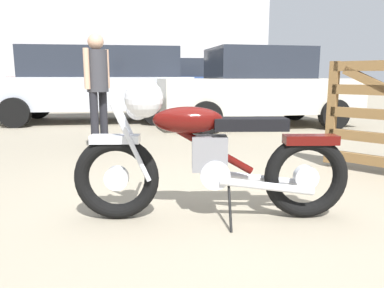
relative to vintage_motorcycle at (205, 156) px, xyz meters
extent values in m
plane|color=gray|center=(0.16, 0.12, -0.49)|extent=(80.00, 80.00, 0.00)
torus|color=black|center=(-0.63, 0.21, -0.17)|extent=(0.64, 0.29, 0.64)
cylinder|color=silver|center=(-0.63, 0.21, -0.17)|extent=(0.20, 0.13, 0.18)
torus|color=black|center=(0.75, -0.20, -0.17)|extent=(0.64, 0.29, 0.64)
cylinder|color=silver|center=(0.75, -0.20, -0.17)|extent=(0.20, 0.13, 0.18)
cube|color=silver|center=(-0.63, 0.21, 0.13)|extent=(0.38, 0.23, 0.06)
cube|color=#4C0C0A|center=(0.77, -0.20, 0.12)|extent=(0.42, 0.24, 0.07)
cylinder|color=silver|center=(-0.53, 0.11, 0.11)|extent=(0.28, 0.12, 0.58)
cylinder|color=silver|center=(-0.49, 0.25, 0.11)|extent=(0.28, 0.12, 0.58)
sphere|color=silver|center=(-0.47, 0.16, 0.35)|extent=(0.17, 0.17, 0.17)
cylinder|color=silver|center=(-0.39, 0.14, 0.42)|extent=(0.20, 0.60, 0.03)
sphere|color=silver|center=(-0.47, -0.15, 0.44)|extent=(0.25, 0.25, 0.25)
cylinder|color=#4C0C0A|center=(0.00, 0.03, 0.09)|extent=(0.74, 0.27, 0.47)
ellipsoid|color=#4C0C0A|center=(-0.11, 0.06, 0.27)|extent=(0.56, 0.36, 0.20)
cube|color=black|center=(0.33, -0.07, 0.24)|extent=(0.57, 0.35, 0.09)
cube|color=slate|center=(0.04, 0.01, 0.02)|extent=(0.30, 0.25, 0.26)
cylinder|color=silver|center=(0.08, 0.00, -0.13)|extent=(0.27, 0.25, 0.22)
cylinder|color=silver|center=(0.41, -0.20, -0.21)|extent=(0.69, 0.26, 0.14)
cylinder|color=silver|center=(0.47, -0.01, -0.21)|extent=(0.69, 0.26, 0.14)
cylinder|color=black|center=(0.13, -0.19, -0.33)|extent=(0.09, 0.23, 0.33)
cube|color=brown|center=(2.00, 1.12, 0.16)|extent=(0.12, 0.13, 1.20)
cylinder|color=black|center=(-0.65, 2.85, -0.06)|extent=(0.12, 0.12, 0.86)
cylinder|color=black|center=(-0.51, 2.96, -0.06)|extent=(0.12, 0.12, 0.86)
cylinder|color=#333338|center=(-0.58, 2.91, 0.66)|extent=(0.30, 0.30, 0.58)
cylinder|color=tan|center=(-0.72, 2.78, 0.69)|extent=(0.08, 0.08, 0.55)
cylinder|color=tan|center=(-0.44, 3.03, 0.69)|extent=(0.08, 0.08, 0.55)
sphere|color=tan|center=(-0.58, 2.91, 1.06)|extent=(0.22, 0.22, 0.22)
cylinder|color=black|center=(1.45, 4.00, -0.18)|extent=(0.64, 0.26, 0.62)
cylinder|color=black|center=(1.62, 5.71, -0.18)|extent=(0.64, 0.26, 0.62)
cylinder|color=black|center=(4.14, 3.73, -0.18)|extent=(0.64, 0.26, 0.62)
cylinder|color=black|center=(4.31, 5.44, -0.18)|extent=(0.64, 0.26, 0.62)
cube|color=beige|center=(2.88, 4.72, 0.18)|extent=(4.35, 2.13, 0.72)
cube|color=#232833|center=(2.88, 4.72, 0.86)|extent=(2.15, 1.75, 0.64)
cylinder|color=black|center=(5.76, 11.96, -0.17)|extent=(0.66, 0.30, 0.64)
cylinder|color=black|center=(5.51, 10.21, -0.17)|extent=(0.66, 0.30, 0.64)
cylinder|color=black|center=(2.79, 12.38, -0.17)|extent=(0.66, 0.30, 0.64)
cylinder|color=black|center=(2.54, 10.64, -0.17)|extent=(0.66, 0.30, 0.64)
cube|color=#2D4784|center=(4.15, 11.30, 0.20)|extent=(4.90, 2.41, 0.74)
cube|color=#232833|center=(3.85, 11.34, 0.91)|extent=(3.69, 2.08, 0.68)
cylinder|color=black|center=(-2.13, 6.02, -0.17)|extent=(0.67, 0.32, 0.64)
cylinder|color=black|center=(-1.83, 7.75, -0.17)|extent=(0.67, 0.32, 0.64)
cylinder|color=black|center=(0.83, 5.51, -0.17)|extent=(0.67, 0.32, 0.64)
cylinder|color=black|center=(1.12, 7.25, -0.17)|extent=(0.67, 0.32, 0.64)
cube|color=#ADB2BC|center=(-0.50, 6.63, 0.20)|extent=(4.93, 2.53, 0.74)
cube|color=#232833|center=(-0.21, 6.58, 0.91)|extent=(3.72, 2.17, 0.68)
cylinder|color=black|center=(-2.75, 14.08, -0.19)|extent=(0.60, 0.20, 0.60)
cylinder|color=black|center=(-2.72, 15.72, -0.19)|extent=(0.60, 0.20, 0.60)
cylinder|color=black|center=(-0.35, 14.04, -0.19)|extent=(0.60, 0.20, 0.60)
cylinder|color=black|center=(-0.32, 15.68, -0.19)|extent=(0.60, 0.20, 0.60)
cube|color=red|center=(-1.54, 14.88, 0.19)|extent=(3.93, 1.72, 0.76)
cube|color=#232833|center=(-1.29, 14.87, 0.93)|extent=(2.43, 1.57, 0.72)
cylinder|color=black|center=(2.44, 15.46, -0.19)|extent=(0.62, 0.27, 0.60)
cylinder|color=black|center=(2.68, 13.83, -0.19)|extent=(0.62, 0.27, 0.60)
cylinder|color=black|center=(0.07, 15.12, -0.19)|extent=(0.62, 0.27, 0.60)
cylinder|color=black|center=(0.30, 13.49, -0.19)|extent=(0.62, 0.27, 0.60)
cube|color=black|center=(1.37, 14.48, 0.19)|extent=(4.09, 2.17, 0.76)
cube|color=#232833|center=(1.12, 14.44, 0.93)|extent=(2.59, 1.84, 0.72)
cube|color=#B2B2B7|center=(3.22, 26.88, 3.05)|extent=(17.89, 12.78, 7.08)
camera|label=1|loc=(-0.90, -2.51, 0.59)|focal=34.31mm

